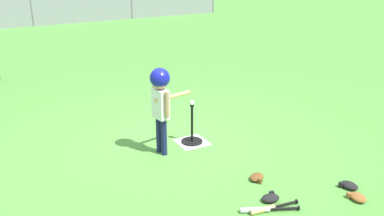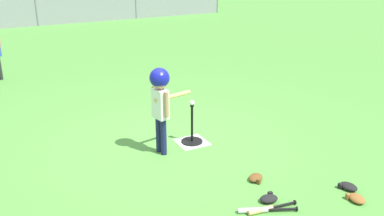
% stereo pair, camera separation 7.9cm
% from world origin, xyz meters
% --- Properties ---
extents(ground_plane, '(60.00, 60.00, 0.00)m').
position_xyz_m(ground_plane, '(0.00, 0.00, 0.00)').
color(ground_plane, '#51933D').
extents(home_plate, '(0.44, 0.44, 0.01)m').
position_xyz_m(home_plate, '(0.36, -0.11, 0.00)').
color(home_plate, white).
rests_on(home_plate, ground_plane).
extents(batting_tee, '(0.32, 0.32, 0.59)m').
position_xyz_m(batting_tee, '(0.36, -0.11, 0.09)').
color(batting_tee, black).
rests_on(batting_tee, ground_plane).
extents(baseball_on_tee, '(0.07, 0.07, 0.07)m').
position_xyz_m(baseball_on_tee, '(0.36, -0.11, 0.63)').
color(baseball_on_tee, white).
rests_on(baseball_on_tee, batting_tee).
extents(batter_child, '(0.64, 0.35, 1.25)m').
position_xyz_m(batter_child, '(-0.18, -0.21, 0.89)').
color(batter_child, '#191E4C').
rests_on(batter_child, ground_plane).
extents(spare_bat_silver, '(0.63, 0.32, 0.06)m').
position_xyz_m(spare_bat_silver, '(0.17, -2.05, 0.03)').
color(spare_bat_silver, silver).
rests_on(spare_bat_silver, ground_plane).
extents(spare_bat_wood, '(0.60, 0.13, 0.06)m').
position_xyz_m(spare_bat_wood, '(0.25, -2.07, 0.03)').
color(spare_bat_wood, '#DBB266').
rests_on(spare_bat_wood, ground_plane).
extents(glove_by_plate, '(0.27, 0.25, 0.07)m').
position_xyz_m(glove_by_plate, '(0.55, -1.47, 0.04)').
color(glove_by_plate, brown).
rests_on(glove_by_plate, ground_plane).
extents(glove_near_bats, '(0.23, 0.18, 0.07)m').
position_xyz_m(glove_near_bats, '(0.41, -1.92, 0.04)').
color(glove_near_bats, black).
rests_on(glove_near_bats, ground_plane).
extents(glove_tossed_aside, '(0.20, 0.25, 0.07)m').
position_xyz_m(glove_tossed_aside, '(1.30, -2.39, 0.04)').
color(glove_tossed_aside, brown).
rests_on(glove_tossed_aside, ground_plane).
extents(glove_outfield_drop, '(0.19, 0.24, 0.07)m').
position_xyz_m(glove_outfield_drop, '(1.42, -2.16, 0.04)').
color(glove_outfield_drop, black).
rests_on(glove_outfield_drop, ground_plane).
extents(outfield_fence, '(16.06, 0.06, 1.15)m').
position_xyz_m(outfield_fence, '(0.00, 11.89, 0.62)').
color(outfield_fence, slate).
rests_on(outfield_fence, ground_plane).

